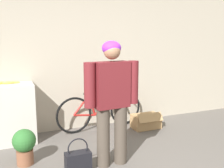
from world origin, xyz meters
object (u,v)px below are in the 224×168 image
object	(u,v)px
person	(112,97)
banana	(8,83)
potted_plant	(24,145)
bicycle	(101,110)
cardboard_box	(146,121)
handbag	(78,161)

from	to	relation	value
person	banana	xyz separation A→B (m)	(-1.18, 1.32, 0.05)
person	potted_plant	xyz separation A→B (m)	(-1.04, 0.42, -0.63)
bicycle	cardboard_box	size ratio (longest dim) A/B	3.34
bicycle	potted_plant	distance (m)	1.64
bicycle	potted_plant	world-z (taller)	bicycle
banana	cardboard_box	bearing A→B (deg)	-7.05
handbag	potted_plant	bearing A→B (deg)	142.61
cardboard_box	person	bearing A→B (deg)	-136.47
person	handbag	bearing A→B (deg)	177.69
person	banana	size ratio (longest dim) A/B	4.35
handbag	cardboard_box	bearing A→B (deg)	34.48
banana	potted_plant	size ratio (longest dim) A/B	0.77
banana	cardboard_box	world-z (taller)	banana
bicycle	handbag	distance (m)	1.57
cardboard_box	banana	bearing A→B (deg)	172.95
banana	handbag	size ratio (longest dim) A/B	0.85
person	cardboard_box	bearing A→B (deg)	37.88
bicycle	person	bearing A→B (deg)	-109.57
person	potted_plant	size ratio (longest dim) A/B	3.37
bicycle	banana	xyz separation A→B (m)	(-1.51, -0.00, 0.59)
banana	handbag	xyz separation A→B (m)	(0.73, -1.34, -0.80)
person	bicycle	world-z (taller)	person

